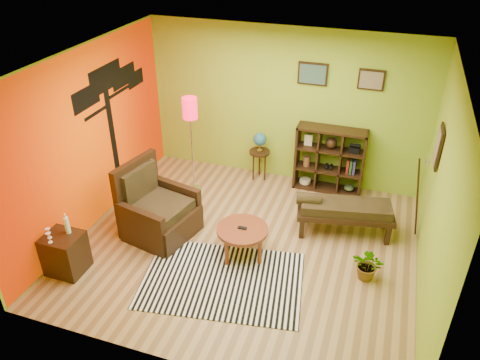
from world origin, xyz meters
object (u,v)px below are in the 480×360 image
(globe_table, at_px, (260,145))
(potted_plant, at_px, (368,268))
(armchair, at_px, (157,213))
(coffee_table, at_px, (242,232))
(floor_lamp, at_px, (190,117))
(cube_shelf, at_px, (330,160))
(bench, at_px, (343,209))
(side_cabinet, at_px, (65,253))

(globe_table, xyz_separation_m, potted_plant, (2.20, -2.15, -0.52))
(armchair, relative_size, globe_table, 1.26)
(coffee_table, relative_size, armchair, 0.64)
(armchair, bearing_deg, coffee_table, -3.51)
(coffee_table, bearing_deg, potted_plant, 1.70)
(floor_lamp, height_order, cube_shelf, floor_lamp)
(coffee_table, xyz_separation_m, potted_plant, (1.81, 0.05, -0.21))
(armchair, distance_m, bench, 2.88)
(side_cabinet, bearing_deg, potted_plant, 16.40)
(side_cabinet, relative_size, globe_table, 0.98)
(side_cabinet, bearing_deg, armchair, 57.03)
(floor_lamp, xyz_separation_m, cube_shelf, (2.28, 0.80, -0.83))
(side_cabinet, xyz_separation_m, cube_shelf, (3.11, 3.35, 0.30))
(floor_lamp, bearing_deg, globe_table, 38.28)
(globe_table, distance_m, bench, 2.10)
(globe_table, height_order, cube_shelf, cube_shelf)
(armchair, xyz_separation_m, side_cabinet, (-0.79, -1.22, -0.05))
(cube_shelf, bearing_deg, side_cabinet, -132.88)
(cube_shelf, height_order, bench, cube_shelf)
(bench, bearing_deg, potted_plant, -61.67)
(side_cabinet, bearing_deg, floor_lamp, 71.89)
(armchair, height_order, side_cabinet, armchair)
(side_cabinet, height_order, potted_plant, side_cabinet)
(armchair, height_order, cube_shelf, cube_shelf)
(globe_table, bearing_deg, potted_plant, -44.22)
(cube_shelf, distance_m, bench, 1.31)
(armchair, bearing_deg, floor_lamp, 88.16)
(coffee_table, bearing_deg, side_cabinet, -153.01)
(coffee_table, xyz_separation_m, globe_table, (-0.40, 2.20, 0.31))
(coffee_table, distance_m, bench, 1.64)
(coffee_table, bearing_deg, armchair, 176.49)
(cube_shelf, bearing_deg, coffee_table, -111.88)
(floor_lamp, xyz_separation_m, potted_plant, (3.19, -1.36, -1.25))
(globe_table, bearing_deg, cube_shelf, 0.98)
(coffee_table, height_order, armchair, armchair)
(bench, bearing_deg, armchair, -161.74)
(globe_table, distance_m, cube_shelf, 1.29)
(floor_lamp, height_order, potted_plant, floor_lamp)
(floor_lamp, distance_m, globe_table, 1.45)
(coffee_table, distance_m, floor_lamp, 2.24)
(bench, relative_size, potted_plant, 3.27)
(potted_plant, bearing_deg, coffee_table, -178.30)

